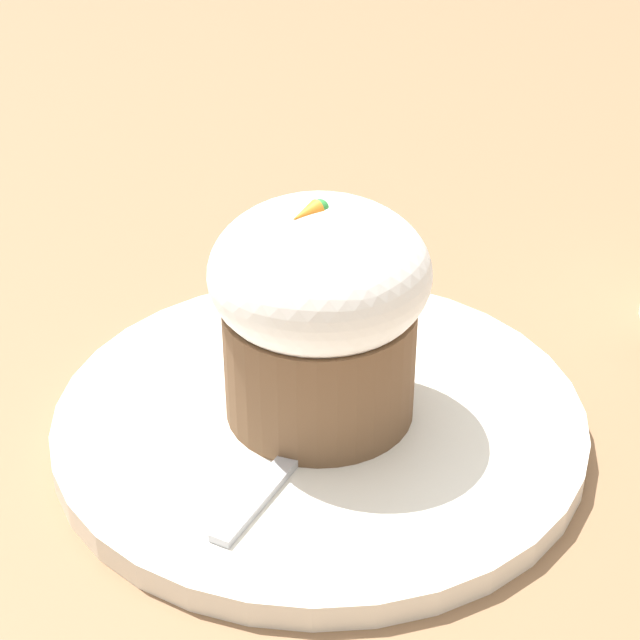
# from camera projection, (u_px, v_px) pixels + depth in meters

# --- Properties ---
(ground_plane) EXTENTS (4.00, 4.00, 0.00)m
(ground_plane) POSITION_uv_depth(u_px,v_px,m) (320.00, 431.00, 0.53)
(ground_plane) COLOR #846042
(dessert_plate) EXTENTS (0.26, 0.26, 0.01)m
(dessert_plate) POSITION_uv_depth(u_px,v_px,m) (320.00, 420.00, 0.53)
(dessert_plate) COLOR white
(dessert_plate) RESTS_ON ground_plane
(carrot_cake) EXTENTS (0.10, 0.10, 0.11)m
(carrot_cake) POSITION_uv_depth(u_px,v_px,m) (320.00, 308.00, 0.50)
(carrot_cake) COLOR brown
(carrot_cake) RESTS_ON dessert_plate
(spoon) EXTENTS (0.12, 0.06, 0.01)m
(spoon) POSITION_uv_depth(u_px,v_px,m) (314.00, 429.00, 0.50)
(spoon) COLOR #B7B7BC
(spoon) RESTS_ON dessert_plate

